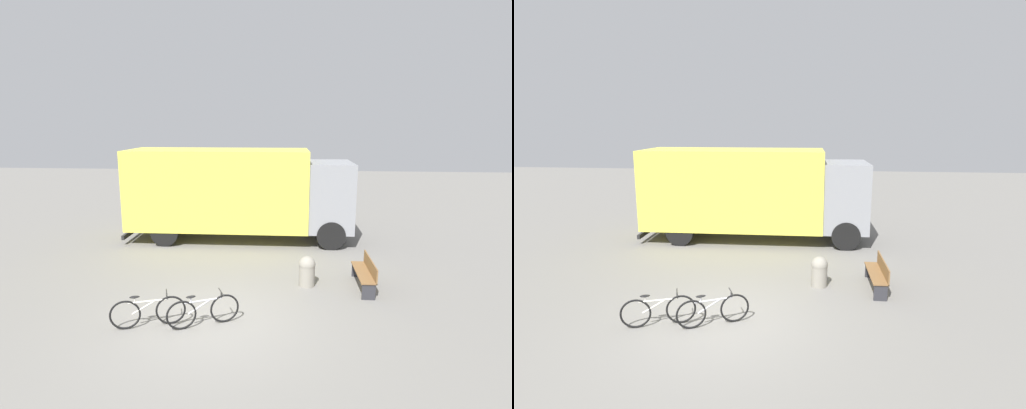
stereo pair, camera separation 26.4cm
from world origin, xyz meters
TOP-DOWN VIEW (x-y plane):
  - ground_plane at (0.00, 0.00)m, footprint 60.00×60.00m
  - delivery_truck at (-0.29, 6.73)m, footprint 8.51×2.54m
  - park_bench at (3.83, 2.34)m, footprint 0.41×1.70m
  - bicycle_near at (-1.37, -0.26)m, footprint 1.57×0.64m
  - bicycle_middle at (-0.16, -0.12)m, footprint 1.52×0.74m
  - bollard_near_bench at (2.23, 2.34)m, footprint 0.46×0.46m

SIDE VIEW (x-z plane):
  - ground_plane at x=0.00m, z-range 0.00..0.00m
  - bicycle_near at x=-1.37m, z-range -0.02..0.74m
  - bicycle_middle at x=-0.16m, z-range -0.02..0.74m
  - bollard_near_bench at x=2.23m, z-range 0.02..0.87m
  - park_bench at x=3.83m, z-range 0.05..0.86m
  - delivery_truck at x=-0.29m, z-range 0.19..3.66m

